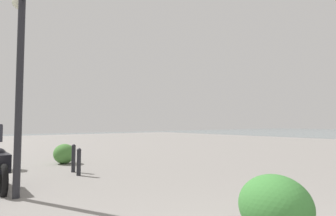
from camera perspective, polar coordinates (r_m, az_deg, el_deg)
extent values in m
cylinder|color=#232328|center=(6.35, -28.91, 2.42)|extent=(0.14, 0.14, 4.18)
cylinder|color=#232328|center=(6.83, -28.43, 19.28)|extent=(0.70, 0.06, 0.06)
sphere|color=#EAEACC|center=(7.18, -28.94, 18.85)|extent=(0.28, 0.28, 0.28)
torus|color=black|center=(6.81, -31.43, -12.99)|extent=(0.72, 0.13, 0.72)
cube|color=black|center=(7.43, -31.97, -9.63)|extent=(1.10, 0.33, 0.40)
cylinder|color=#2D2D38|center=(11.05, -31.77, -4.62)|extent=(0.10, 0.10, 0.58)
cylinder|color=#232328|center=(8.38, -18.32, -11.09)|extent=(0.12, 0.12, 0.68)
sphere|color=#232328|center=(8.34, -18.28, -8.49)|extent=(0.13, 0.13, 0.13)
cylinder|color=#232328|center=(9.00, -19.34, -10.29)|extent=(0.12, 0.12, 0.75)
sphere|color=#232328|center=(8.96, -19.29, -7.64)|extent=(0.13, 0.13, 0.13)
ellipsoid|color=#477F38|center=(10.98, -21.05, -9.00)|extent=(0.86, 0.78, 0.73)
ellipsoid|color=#387533|center=(4.05, 21.62, -18.72)|extent=(0.97, 0.88, 0.83)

